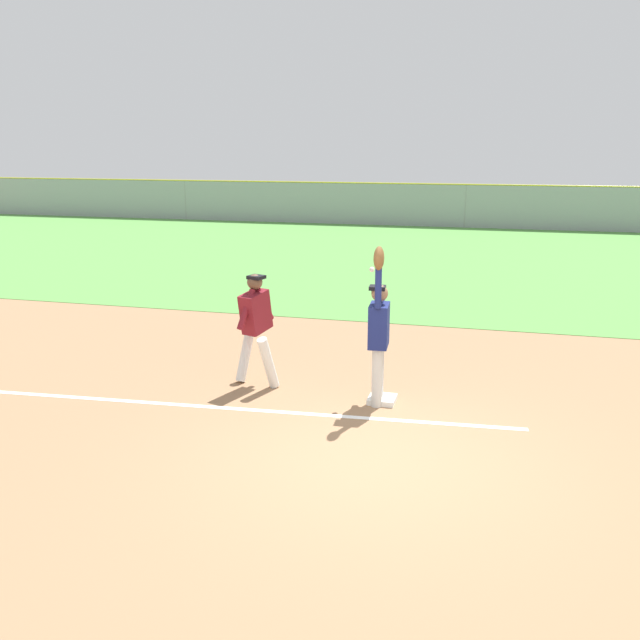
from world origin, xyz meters
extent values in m
plane|color=#936D4C|center=(0.00, 0.00, 0.00)|extent=(71.95, 71.95, 0.00)
cube|color=#549342|center=(0.00, 14.56, 0.01)|extent=(52.87, 16.96, 0.01)
cube|color=white|center=(-4.19, 0.86, 0.00)|extent=(11.98, 0.92, 0.01)
cube|color=white|center=(-0.19, 1.76, 0.04)|extent=(0.39, 0.39, 0.08)
cylinder|color=silver|center=(-0.26, 1.79, 0.42)|extent=(0.16, 0.16, 0.85)
cylinder|color=silver|center=(-0.25, 1.59, 0.42)|extent=(0.16, 0.16, 0.85)
cube|color=navy|center=(-0.25, 1.69, 1.15)|extent=(0.29, 0.46, 0.60)
sphere|color=#8C6647|center=(-0.25, 1.69, 1.60)|extent=(0.24, 0.24, 0.23)
cube|color=black|center=(-0.28, 1.69, 1.68)|extent=(0.23, 0.21, 0.05)
cylinder|color=navy|center=(-0.24, 1.47, 1.76)|extent=(0.10, 0.10, 0.62)
cylinder|color=navy|center=(-0.27, 1.91, 1.45)|extent=(0.13, 0.62, 0.09)
ellipsoid|color=brown|center=(-0.24, 1.47, 2.12)|extent=(0.16, 0.29, 0.32)
cylinder|color=white|center=(-1.92, 1.83, 0.42)|extent=(0.28, 0.46, 0.85)
cylinder|color=white|center=(-2.40, 2.16, 0.42)|extent=(0.28, 0.46, 0.85)
cube|color=maroon|center=(-2.16, 2.00, 1.15)|extent=(0.41, 0.58, 0.66)
sphere|color=brown|center=(-2.16, 2.00, 1.60)|extent=(0.29, 0.29, 0.23)
cube|color=black|center=(-2.13, 1.99, 1.68)|extent=(0.27, 0.26, 0.05)
cylinder|color=maroon|center=(-2.09, 2.21, 1.23)|extent=(0.21, 0.41, 0.58)
cylinder|color=maroon|center=(-2.23, 1.79, 1.23)|extent=(0.21, 0.41, 0.58)
sphere|color=white|center=(-0.43, 2.06, 1.86)|extent=(0.07, 0.07, 0.07)
cube|color=#93999E|center=(0.00, 23.04, 0.92)|extent=(52.87, 0.06, 1.84)
cylinder|color=yellow|center=(0.00, 23.04, 1.87)|extent=(52.87, 0.06, 0.06)
cylinder|color=gray|center=(-13.22, 23.04, 0.92)|extent=(0.08, 0.08, 1.84)
cylinder|color=gray|center=(0.00, 23.04, 0.92)|extent=(0.08, 0.08, 1.84)
cube|color=#23389E|center=(-12.22, 25.64, 0.57)|extent=(4.47, 2.06, 0.55)
cube|color=#2D333D|center=(-12.22, 25.64, 1.05)|extent=(2.26, 1.83, 0.40)
cylinder|color=black|center=(-10.74, 26.53, 0.30)|extent=(0.61, 0.24, 0.60)
cylinder|color=black|center=(-10.81, 24.63, 0.30)|extent=(0.61, 0.24, 0.60)
cylinder|color=black|center=(-13.64, 26.64, 0.30)|extent=(0.61, 0.24, 0.60)
cylinder|color=black|center=(-13.71, 24.74, 0.30)|extent=(0.61, 0.24, 0.60)
cube|color=#B7B7BC|center=(-7.04, 25.71, 0.57)|extent=(4.53, 2.22, 0.55)
cube|color=#2D333D|center=(-7.04, 25.71, 1.05)|extent=(2.32, 1.91, 0.40)
cylinder|color=black|center=(-5.66, 26.76, 0.30)|extent=(0.61, 0.26, 0.60)
cylinder|color=black|center=(-5.52, 24.87, 0.30)|extent=(0.61, 0.26, 0.60)
cylinder|color=black|center=(-8.55, 26.55, 0.30)|extent=(0.61, 0.26, 0.60)
cylinder|color=black|center=(-8.41, 24.65, 0.30)|extent=(0.61, 0.26, 0.60)
cube|color=#B21E1E|center=(-1.47, 26.47, 0.57)|extent=(4.45, 2.01, 0.55)
cube|color=#2D333D|center=(-1.47, 26.47, 1.05)|extent=(2.24, 1.80, 0.40)
cylinder|color=black|center=(-0.04, 27.45, 0.30)|extent=(0.61, 0.23, 0.60)
cylinder|color=black|center=(0.00, 25.56, 0.30)|extent=(0.61, 0.23, 0.60)
cylinder|color=black|center=(-2.94, 27.38, 0.30)|extent=(0.61, 0.23, 0.60)
cylinder|color=black|center=(-2.89, 25.48, 0.30)|extent=(0.61, 0.23, 0.60)
cube|color=white|center=(4.16, 25.90, 0.57)|extent=(4.53, 2.23, 0.55)
cube|color=#2D333D|center=(4.16, 25.90, 1.05)|extent=(2.33, 1.91, 0.40)
cylinder|color=black|center=(5.68, 26.74, 0.30)|extent=(0.62, 0.27, 0.60)
cylinder|color=black|center=(5.53, 24.84, 0.30)|extent=(0.62, 0.27, 0.60)
cylinder|color=black|center=(2.79, 26.96, 0.30)|extent=(0.62, 0.27, 0.60)
cylinder|color=black|center=(2.64, 25.07, 0.30)|extent=(0.62, 0.27, 0.60)
camera|label=1|loc=(1.17, -7.18, 3.58)|focal=37.82mm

